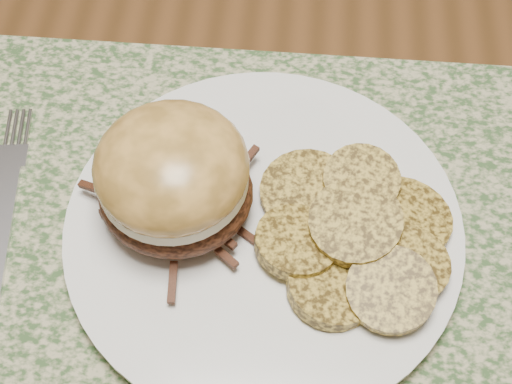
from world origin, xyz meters
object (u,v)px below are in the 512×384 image
Objects in this scene: fork at (4,211)px; dining_table at (143,87)px; dinner_plate at (263,228)px; pork_sandwich at (173,178)px.

dining_table is at bearing 66.39° from fork.
pork_sandwich reaches higher than dinner_plate.
dinner_plate is 0.08m from pork_sandwich.
dinner_plate is at bearing -56.52° from dining_table.
pork_sandwich is at bearing -69.67° from dining_table.
fork is (-0.06, -0.20, 0.09)m from dining_table.
dinner_plate is (0.13, -0.20, 0.09)m from dining_table.
pork_sandwich reaches higher than fork.
dinner_plate is 2.36× the size of pork_sandwich.
fork reaches higher than dining_table.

